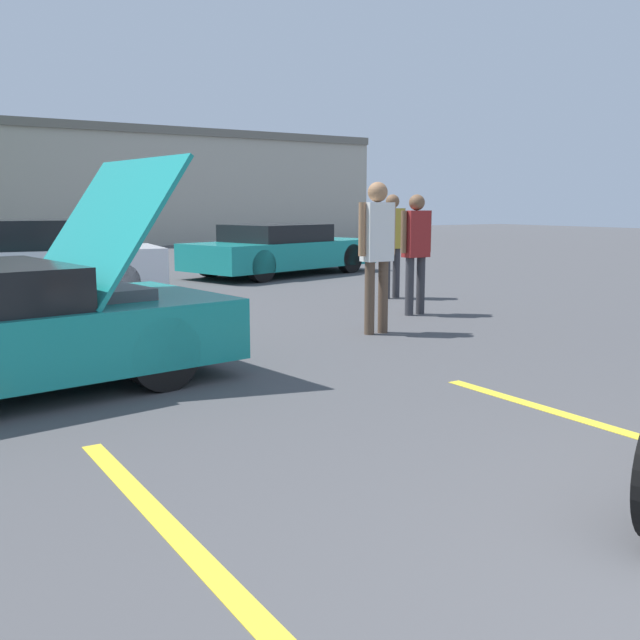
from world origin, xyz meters
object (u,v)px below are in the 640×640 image
parked_car_right_row (281,250)px  spectator_midground (377,244)px  spectator_far_lot (392,237)px  parked_car_mid_row (32,262)px  spectator_by_show_car (416,244)px

parked_car_right_row → spectator_midground: (-2.58, -6.90, 0.53)m
parked_car_right_row → spectator_far_lot: size_ratio=2.81×
parked_car_right_row → parked_car_mid_row: bearing=178.7°
spectator_by_show_car → spectator_midground: spectator_midground is taller
parked_car_mid_row → spectator_by_show_car: (4.16, -4.66, 0.38)m
parked_car_right_row → spectator_by_show_car: (-1.23, -6.01, 0.45)m
parked_car_right_row → spectator_by_show_car: 6.15m
spectator_by_show_car → spectator_midground: 1.62m
parked_car_mid_row → spectator_by_show_car: 6.26m
spectator_by_show_car → spectator_far_lot: bearing=62.4°
parked_car_mid_row → spectator_by_show_car: size_ratio=2.54×
parked_car_right_row → spectator_far_lot: spectator_far_lot is taller
spectator_by_show_car → spectator_midground: (-1.34, -0.89, 0.08)m
parked_car_mid_row → spectator_far_lot: spectator_far_lot is taller
spectator_far_lot → parked_car_right_row: bearing=84.8°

